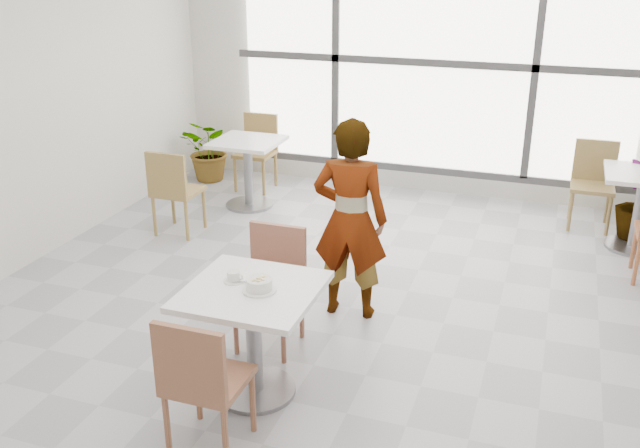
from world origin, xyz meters
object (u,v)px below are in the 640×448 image
(bg_chair_left_far, at_px, (258,146))
(plant_left, at_px, (211,150))
(main_table, at_px, (253,321))
(chair_far, at_px, (273,278))
(bg_table_left, at_px, (248,164))
(bg_chair_right_far, at_px, (593,178))
(coffee_cup, at_px, (234,277))
(bg_chair_left_near, at_px, (173,187))
(chair_near, at_px, (201,378))
(oatmeal_bowl, at_px, (259,284))
(person, at_px, (350,220))

(bg_chair_left_far, height_order, plant_left, bg_chair_left_far)
(main_table, relative_size, chair_far, 0.92)
(bg_table_left, bearing_deg, bg_chair_right_far, 10.41)
(coffee_cup, bearing_deg, plant_left, 119.52)
(bg_chair_left_near, distance_m, plant_left, 1.76)
(coffee_cup, distance_m, bg_table_left, 3.42)
(chair_near, xyz_separation_m, coffee_cup, (-0.11, 0.68, 0.28))
(oatmeal_bowl, xyz_separation_m, bg_table_left, (-1.55, 3.20, -0.31))
(oatmeal_bowl, distance_m, bg_table_left, 3.57)
(chair_far, height_order, bg_chair_left_near, same)
(oatmeal_bowl, height_order, bg_chair_left_near, bg_chair_left_near)
(chair_near, relative_size, chair_far, 1.00)
(bg_chair_left_far, bearing_deg, oatmeal_bowl, -65.85)
(chair_near, xyz_separation_m, bg_table_left, (-1.46, 3.81, -0.01))
(coffee_cup, relative_size, person, 0.10)
(bg_chair_left_near, xyz_separation_m, plant_left, (-0.47, 1.69, -0.12))
(bg_chair_left_near, bearing_deg, main_table, 130.11)
(chair_far, distance_m, person, 0.76)
(main_table, relative_size, bg_chair_left_far, 0.92)
(oatmeal_bowl, bearing_deg, bg_chair_left_near, 130.79)
(bg_chair_left_near, xyz_separation_m, bg_chair_left_far, (0.17, 1.64, 0.00))
(oatmeal_bowl, bearing_deg, coffee_cup, 161.51)
(plant_left, bearing_deg, bg_chair_right_far, -0.47)
(main_table, xyz_separation_m, chair_far, (-0.14, 0.64, -0.02))
(person, height_order, bg_chair_left_near, person)
(chair_near, xyz_separation_m, bg_chair_right_far, (2.08, 4.46, 0.00))
(person, distance_m, bg_table_left, 2.64)
(coffee_cup, bearing_deg, oatmeal_bowl, -18.49)
(main_table, distance_m, oatmeal_bowl, 0.28)
(chair_far, xyz_separation_m, oatmeal_bowl, (0.19, -0.66, 0.29))
(person, bearing_deg, coffee_cup, 65.77)
(coffee_cup, bearing_deg, chair_near, -80.63)
(person, xyz_separation_m, bg_chair_right_far, (1.79, 2.61, -0.28))
(chair_near, xyz_separation_m, bg_chair_left_near, (-1.80, 2.80, 0.00))
(oatmeal_bowl, bearing_deg, bg_chair_right_far, 62.66)
(person, relative_size, bg_table_left, 2.08)
(chair_near, distance_m, chair_far, 1.27)
(chair_near, distance_m, plant_left, 5.04)
(chair_far, bearing_deg, bg_chair_right_far, 55.63)
(bg_chair_left_far, bearing_deg, chair_near, -69.85)
(chair_near, bearing_deg, person, -98.83)
(main_table, distance_m, person, 1.28)
(coffee_cup, bearing_deg, main_table, -19.92)
(main_table, relative_size, oatmeal_bowl, 3.81)
(main_table, xyz_separation_m, bg_chair_left_far, (-1.66, 3.82, -0.02))
(chair_far, height_order, plant_left, chair_far)
(oatmeal_bowl, relative_size, bg_chair_right_far, 0.24)
(oatmeal_bowl, distance_m, bg_chair_right_far, 4.34)
(main_table, xyz_separation_m, person, (0.26, 1.22, 0.26))
(plant_left, bearing_deg, oatmeal_bowl, -58.69)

